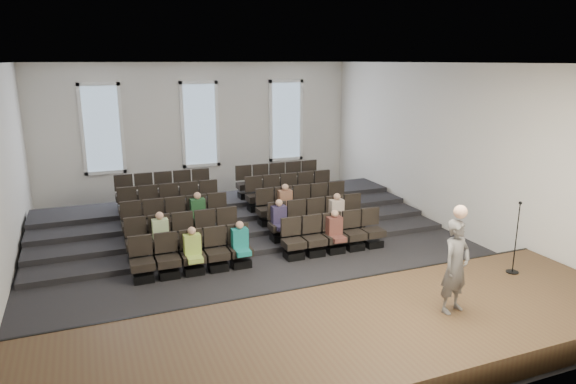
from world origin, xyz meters
The scene contains 13 objects.
ground centered at (0.00, 0.00, 0.00)m, with size 14.00×14.00×0.00m, color black.
ceiling centered at (0.00, 0.00, 5.01)m, with size 12.00×14.00×0.02m, color white.
wall_back centered at (0.00, 7.02, 2.50)m, with size 12.00×0.04×5.00m, color silver.
wall_front centered at (0.00, -7.02, 2.50)m, with size 12.00×0.04×5.00m, color silver.
wall_right centered at (6.02, 0.00, 2.50)m, with size 0.04×14.00×5.00m, color silver.
stage centered at (0.00, -5.10, 0.25)m, with size 11.80×3.60×0.50m, color #412F1B.
stage_lip centered at (0.00, -3.33, 0.25)m, with size 11.80×0.06×0.52m, color black.
risers centered at (0.00, 3.17, 0.20)m, with size 11.80×4.80×0.60m.
seating_rows centered at (0.00, 1.54, 0.68)m, with size 6.80×4.70×1.67m.
windows centered at (0.00, 6.95, 2.70)m, with size 8.44×0.10×3.24m.
audience centered at (0.00, 0.32, 0.81)m, with size 5.45×2.64×1.10m.
speaker centered at (2.01, -5.28, 1.39)m, with size 0.65×0.43×1.78m, color #545250.
mic_stand centered at (4.44, -4.33, 0.99)m, with size 0.27×0.27×1.64m.
Camera 1 is at (-4.12, -12.29, 5.08)m, focal length 32.00 mm.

